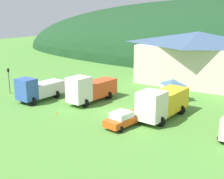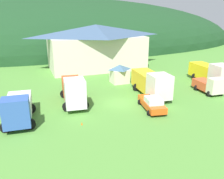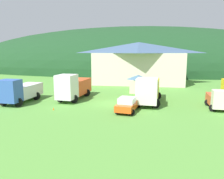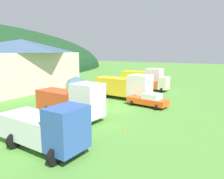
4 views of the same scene
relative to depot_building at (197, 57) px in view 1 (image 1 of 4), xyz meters
The scene contains 9 objects.
ground_plane 20.38m from the depot_building, 98.75° to the right, with size 200.00×200.00×0.00m, color #518C38.
depot_building is the anchor object (origin of this frame).
play_shed_cream 11.57m from the depot_building, 87.66° to the right, with size 2.86×2.61×2.95m.
box_truck_blue 25.82m from the depot_building, 124.97° to the right, with size 3.51×6.87×3.33m.
heavy_rig_white 19.95m from the depot_building, 115.09° to the right, with size 3.52×7.93×3.73m.
heavy_rig_striped 18.83m from the depot_building, 83.56° to the right, with size 3.68×8.27×3.57m.
service_pickup_orange 23.16m from the depot_building, 90.53° to the right, with size 2.82×5.21×1.66m.
traffic_light_west 29.60m from the depot_building, 134.96° to the right, with size 0.20×0.32×3.76m.
traffic_cone_near_pickup 25.82m from the depot_building, 110.27° to the right, with size 0.36×0.36×0.64m, color orange.
Camera 1 is at (17.65, -28.40, 11.47)m, focal length 47.69 mm.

